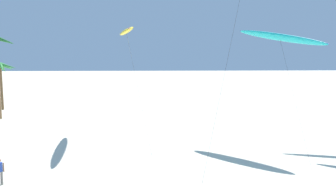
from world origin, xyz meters
TOP-DOWN VIEW (x-y plane):
  - palm_tree_0 at (-21.49, 50.00)m, footprint 4.11×4.22m
  - flying_kite_0 at (10.41, 31.82)m, footprint 6.12×11.07m
  - flying_kite_3 at (-3.07, 35.41)m, footprint 3.73×11.93m
  - person_near_left at (-9.65, 22.48)m, footprint 0.49×0.29m

SIDE VIEW (x-z plane):
  - person_near_left at x=-9.65m, z-range 0.08..1.71m
  - palm_tree_0 at x=-21.49m, z-range 2.21..8.78m
  - flying_kite_0 at x=10.41m, z-range 4.04..14.37m
  - flying_kite_3 at x=-3.07m, z-range 4.69..15.10m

